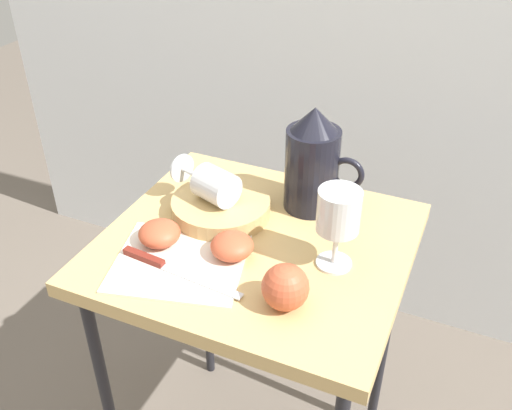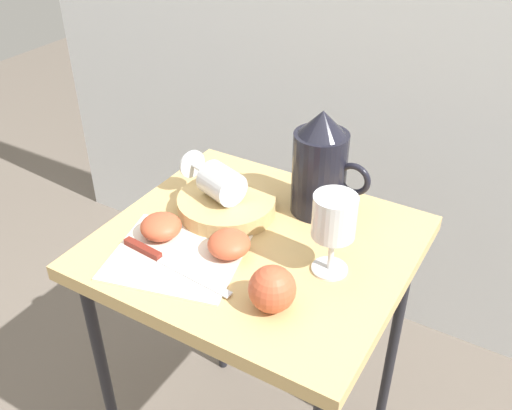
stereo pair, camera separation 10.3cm
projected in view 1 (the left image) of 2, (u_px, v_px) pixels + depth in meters
The scene contains 11 objects.
curtain_drape at pixel (366, 1), 1.46m from camera, with size 2.40×0.03×1.96m, color white.
table at pixel (256, 268), 1.12m from camera, with size 0.56×0.51×0.71m.
linen_napkin at pixel (180, 262), 1.02m from camera, with size 0.23×0.20×0.00m, color silver.
basket_tray at pixel (221, 207), 1.14m from camera, with size 0.20×0.20×0.04m, color tan.
pitcher at pixel (312, 168), 1.13m from camera, with size 0.16×0.11×0.22m.
wine_glass_upright at pixel (338, 215), 0.96m from camera, with size 0.07×0.07×0.15m.
wine_glass_tipped_near at pixel (214, 185), 1.11m from camera, with size 0.15×0.11×0.07m.
apple_half_left at pixel (159, 233), 1.06m from camera, with size 0.08×0.08×0.04m, color #C15133.
apple_half_right at pixel (232, 246), 1.03m from camera, with size 0.08×0.08×0.04m, color #C15133.
apple_whole at pixel (285, 287), 0.91m from camera, with size 0.08×0.08×0.08m, color #C15133.
knife at pixel (163, 265), 1.01m from camera, with size 0.24×0.04×0.01m.
Camera 1 is at (0.35, -0.79, 1.36)m, focal length 40.30 mm.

